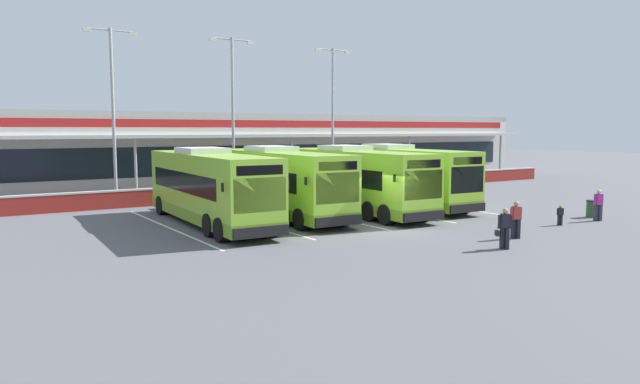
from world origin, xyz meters
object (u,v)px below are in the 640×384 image
lamp_post_west (113,104)px  coach_bus_right_centre (397,177)px  pedestrian_with_handbag (504,227)px  coach_bus_leftmost (209,189)px  litter_bin (591,209)px  pedestrian_child (560,214)px  pedestrian_near_bin (516,218)px  coach_bus_centre (354,181)px  lamp_post_east (333,109)px  coach_bus_left_centre (279,183)px  lamp_post_centre (233,106)px  pedestrian_in_dark_coat (598,204)px

lamp_post_west → coach_bus_right_centre: bearing=-37.6°
pedestrian_with_handbag → lamp_post_west: (-9.07, 23.40, 5.43)m
coach_bus_leftmost → litter_bin: coach_bus_leftmost is taller
pedestrian_child → pedestrian_near_bin: size_ratio=0.62×
coach_bus_leftmost → pedestrian_with_handbag: size_ratio=7.57×
pedestrian_child → litter_bin: 3.82m
pedestrian_child → coach_bus_leftmost: bearing=146.1°
coach_bus_centre → lamp_post_east: (6.59, 11.84, 4.50)m
pedestrian_with_handbag → lamp_post_east: size_ratio=0.15×
coach_bus_left_centre → lamp_post_west: 13.14m
coach_bus_left_centre → pedestrian_near_bin: bearing=-64.9°
lamp_post_centre → lamp_post_east: same height
coach_bus_right_centre → lamp_post_east: bearing=76.3°
pedestrian_in_dark_coat → pedestrian_near_bin: size_ratio=1.00×
pedestrian_child → pedestrian_near_bin: 4.84m
coach_bus_left_centre → coach_bus_centre: 4.40m
coach_bus_right_centre → pedestrian_near_bin: size_ratio=7.57×
lamp_post_west → litter_bin: lamp_post_west is taller
coach_bus_left_centre → coach_bus_centre: same height
coach_bus_leftmost → pedestrian_child: 17.28m
coach_bus_leftmost → pedestrian_in_dark_coat: coach_bus_leftmost is taller
coach_bus_centre → lamp_post_centre: lamp_post_centre is taller
coach_bus_centre → pedestrian_with_handbag: 11.68m
pedestrian_with_handbag → pedestrian_child: size_ratio=1.61×
coach_bus_centre → pedestrian_near_bin: coach_bus_centre is taller
coach_bus_centre → pedestrian_with_handbag: bearing=-95.8°
coach_bus_leftmost → pedestrian_child: (14.30, -9.61, -1.24)m
coach_bus_right_centre → pedestrian_child: coach_bus_right_centre is taller
coach_bus_centre → pedestrian_child: coach_bus_centre is taller
lamp_post_west → lamp_post_east: bearing=0.1°
pedestrian_with_handbag → pedestrian_in_dark_coat: 10.05m
pedestrian_in_dark_coat → lamp_post_centre: lamp_post_centre is taller
lamp_post_west → lamp_post_centre: size_ratio=1.00×
lamp_post_west → lamp_post_east: 16.83m
litter_bin → pedestrian_child: bearing=-169.2°
lamp_post_east → lamp_post_west: bearing=-179.9°
litter_bin → lamp_post_centre: bearing=120.8°
pedestrian_with_handbag → lamp_post_centre: bearing=92.8°
lamp_post_centre → litter_bin: 23.70m
pedestrian_with_handbag → litter_bin: size_ratio=1.74×
pedestrian_with_handbag → coach_bus_right_centre: bearing=67.7°
coach_bus_right_centre → lamp_post_east: lamp_post_east is taller
coach_bus_centre → lamp_post_west: 16.27m
coach_bus_left_centre → coach_bus_centre: bearing=-13.1°
lamp_post_east → litter_bin: lamp_post_east is taller
coach_bus_leftmost → pedestrian_near_bin: (9.60, -10.72, -0.91)m
lamp_post_east → pedestrian_near_bin: bearing=-104.0°
pedestrian_with_handbag → pedestrian_in_dark_coat: bearing=12.3°
coach_bus_right_centre → litter_bin: 11.03m
coach_bus_centre → pedestrian_near_bin: 10.45m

